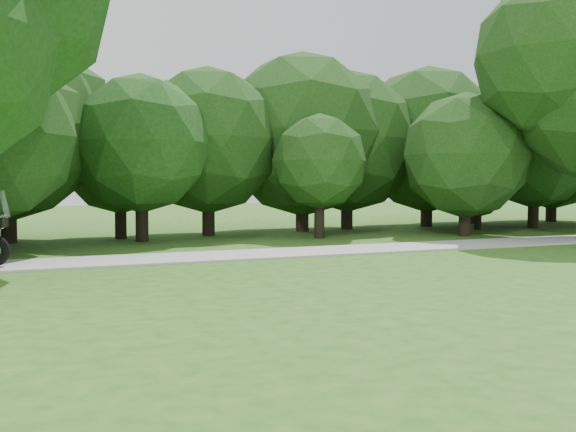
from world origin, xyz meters
TOP-DOWN VIEW (x-y plane):
  - ground at (0.00, 0.00)m, footprint 100.00×100.00m
  - walkway at (0.00, 8.00)m, footprint 60.00×2.20m
  - tree_line at (1.05, 15.06)m, footprint 40.85×12.12m

SIDE VIEW (x-z plane):
  - ground at x=0.00m, z-range 0.00..0.00m
  - walkway at x=0.00m, z-range 0.00..0.06m
  - tree_line at x=1.05m, z-range -0.11..7.55m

